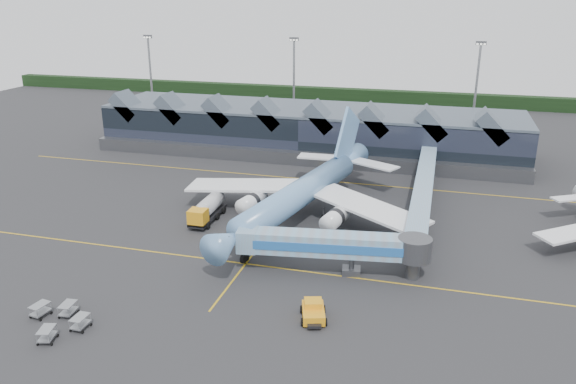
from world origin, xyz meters
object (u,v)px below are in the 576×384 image
(jet_bridge, at_px, (344,246))
(fuel_truck, at_px, (208,208))
(main_airliner, at_px, (304,191))
(pushback_tug, at_px, (313,312))

(jet_bridge, height_order, fuel_truck, jet_bridge)
(jet_bridge, bearing_deg, fuel_truck, 144.57)
(main_airliner, relative_size, fuel_truck, 4.45)
(pushback_tug, bearing_deg, main_airliner, 89.82)
(main_airliner, bearing_deg, jet_bridge, -48.38)
(jet_bridge, relative_size, pushback_tug, 5.08)
(main_airliner, relative_size, pushback_tug, 9.89)
(fuel_truck, xyz_separation_m, pushback_tug, (21.90, -22.94, -1.09))
(main_airliner, bearing_deg, pushback_tug, -61.33)
(fuel_truck, bearing_deg, pushback_tug, -47.20)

